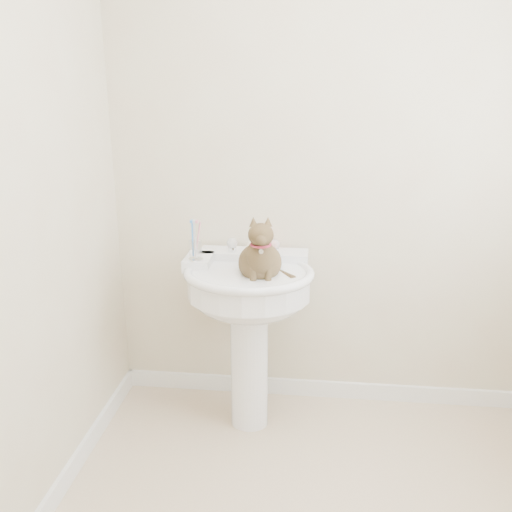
% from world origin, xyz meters
% --- Properties ---
extents(wall_back, '(2.20, 0.00, 2.50)m').
position_xyz_m(wall_back, '(0.00, 1.10, 1.25)').
color(wall_back, beige).
rests_on(wall_back, ground).
extents(wall_front, '(2.20, 0.00, 2.50)m').
position_xyz_m(wall_front, '(0.00, -1.10, 1.25)').
color(wall_front, beige).
rests_on(wall_front, ground).
extents(baseboard_back, '(2.20, 0.02, 0.09)m').
position_xyz_m(baseboard_back, '(0.00, 1.09, 0.04)').
color(baseboard_back, white).
rests_on(baseboard_back, floor).
extents(pedestal_sink, '(0.61, 0.60, 0.84)m').
position_xyz_m(pedestal_sink, '(-0.39, 0.81, 0.66)').
color(pedestal_sink, white).
rests_on(pedestal_sink, floor).
extents(faucet, '(0.28, 0.12, 0.14)m').
position_xyz_m(faucet, '(-0.38, 0.96, 0.88)').
color(faucet, silver).
rests_on(faucet, pedestal_sink).
extents(soap_bar, '(0.10, 0.07, 0.03)m').
position_xyz_m(soap_bar, '(-0.32, 1.05, 0.85)').
color(soap_bar, red).
rests_on(soap_bar, pedestal_sink).
extents(toothbrush_cup, '(0.07, 0.07, 0.19)m').
position_xyz_m(toothbrush_cup, '(-0.63, 0.83, 0.89)').
color(toothbrush_cup, silver).
rests_on(toothbrush_cup, pedestal_sink).
extents(cat, '(0.21, 0.27, 0.39)m').
position_xyz_m(cat, '(-0.33, 0.76, 0.88)').
color(cat, brown).
rests_on(cat, pedestal_sink).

